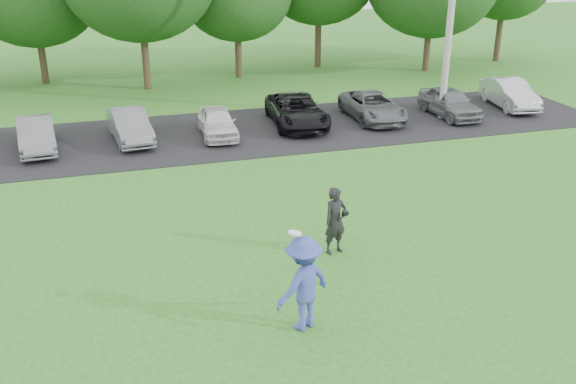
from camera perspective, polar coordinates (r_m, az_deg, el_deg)
The scene contains 5 objects.
ground at distance 13.98m, azimuth 4.15°, elevation -10.24°, with size 100.00×100.00×0.00m, color #23661D.
parking_lot at distance 25.48m, azimuth -6.11°, elevation 5.17°, with size 32.00×6.50×0.03m, color black.
frisbee_player at distance 12.83m, azimuth 1.38°, elevation -8.13°, with size 1.50×1.23×2.17m.
camera_bystander at distance 15.82m, azimuth 4.24°, elevation -2.56°, with size 0.72×0.57×1.72m.
parked_cars at distance 25.35m, azimuth -6.07°, elevation 6.51°, with size 28.72×4.71×1.24m.
Camera 1 is at (-4.29, -10.96, 7.55)m, focal length 40.00 mm.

